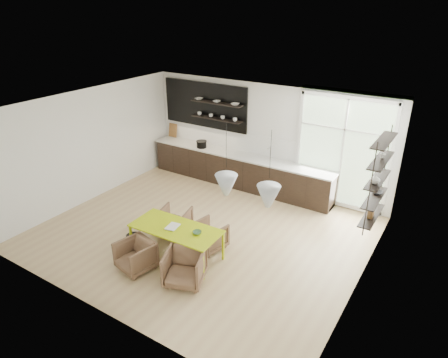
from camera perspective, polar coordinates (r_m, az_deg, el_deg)
room at (r=9.15m, az=3.68°, el=2.21°), size 7.02×6.01×2.91m
kitchen_run at (r=11.34m, az=1.83°, el=2.06°), size 5.54×0.69×2.75m
right_shelving at (r=8.30m, az=21.00°, el=-0.43°), size 0.26×1.22×1.90m
dining_table at (r=8.20m, az=-6.89°, el=-7.22°), size 1.89×0.91×0.68m
armchair_back_left at (r=9.19m, az=-6.98°, el=-5.90°), size 0.77×0.78×0.60m
armchair_back_right at (r=8.58m, az=-2.19°, el=-8.12°), size 0.76×0.77×0.60m
armchair_front_left at (r=8.15m, az=-12.52°, el=-10.66°), size 0.78×0.79×0.61m
armchair_front_right at (r=7.66m, az=-5.65°, el=-12.44°), size 0.93×0.94×0.67m
wire_stool at (r=8.69m, az=-12.78°, el=-8.65°), size 0.32×0.32×0.40m
table_book at (r=8.25m, az=-8.03°, el=-6.60°), size 0.27×0.33×0.03m
table_bowl at (r=7.93m, az=-3.87°, el=-7.64°), size 0.21×0.21×0.06m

